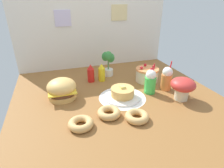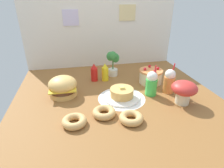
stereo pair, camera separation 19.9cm
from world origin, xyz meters
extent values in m
cube|color=brown|center=(0.00, 0.00, -0.01)|extent=(2.18, 2.12, 0.02)
cube|color=silver|center=(0.00, 1.06, 0.52)|extent=(2.18, 0.03, 1.03)
cube|color=silver|center=(-0.42, 1.04, 0.72)|extent=(0.21, 0.01, 0.21)
cube|color=beige|center=(0.38, 1.04, 0.77)|extent=(0.24, 0.01, 0.22)
cylinder|color=white|center=(0.04, -0.02, 0.00)|extent=(0.50, 0.50, 0.00)
cylinder|color=#DBA859|center=(-0.57, 0.18, 0.03)|extent=(0.30, 0.30, 0.05)
cylinder|color=#59331E|center=(-0.57, 0.18, 0.07)|extent=(0.27, 0.27, 0.04)
cube|color=yellow|center=(-0.57, 0.18, 0.10)|extent=(0.28, 0.28, 0.01)
ellipsoid|color=#E5B260|center=(-0.57, 0.18, 0.13)|extent=(0.30, 0.30, 0.17)
cylinder|color=white|center=(0.04, -0.02, 0.01)|extent=(0.39, 0.39, 0.02)
cylinder|color=#E0AD5B|center=(0.04, -0.01, 0.04)|extent=(0.24, 0.24, 0.03)
cylinder|color=#E0AD5B|center=(0.04, -0.02, 0.07)|extent=(0.24, 0.24, 0.03)
cylinder|color=#E0AD5B|center=(0.04, -0.02, 0.10)|extent=(0.25, 0.25, 0.03)
cube|color=#F7E072|center=(0.04, -0.02, 0.13)|extent=(0.05, 0.05, 0.02)
cylinder|color=beige|center=(0.49, 0.29, 0.07)|extent=(0.27, 0.27, 0.15)
cylinder|color=#EA8C4C|center=(0.49, 0.29, 0.16)|extent=(0.28, 0.28, 0.02)
sphere|color=red|center=(0.57, 0.28, 0.19)|extent=(0.04, 0.04, 0.04)
sphere|color=red|center=(0.50, 0.37, 0.19)|extent=(0.04, 0.04, 0.04)
sphere|color=red|center=(0.41, 0.29, 0.19)|extent=(0.04, 0.04, 0.04)
sphere|color=red|center=(0.50, 0.21, 0.19)|extent=(0.04, 0.04, 0.04)
cylinder|color=red|center=(-0.19, 0.50, 0.09)|extent=(0.09, 0.09, 0.17)
cone|color=red|center=(-0.19, 0.50, 0.20)|extent=(0.07, 0.07, 0.06)
cylinder|color=yellow|center=(-0.05, 0.48, 0.09)|extent=(0.09, 0.09, 0.17)
cone|color=yellow|center=(-0.05, 0.48, 0.20)|extent=(0.07, 0.07, 0.06)
cylinder|color=green|center=(0.37, 0.00, 0.09)|extent=(0.13, 0.13, 0.18)
sphere|color=white|center=(0.37, 0.00, 0.21)|extent=(0.11, 0.11, 0.11)
cylinder|color=red|center=(0.40, 0.00, 0.25)|extent=(0.01, 0.03, 0.18)
cylinder|color=orange|center=(0.59, 0.02, 0.09)|extent=(0.13, 0.13, 0.18)
sphere|color=white|center=(0.59, 0.02, 0.21)|extent=(0.11, 0.11, 0.11)
cylinder|color=red|center=(0.62, 0.02, 0.25)|extent=(0.01, 0.04, 0.18)
torus|color=tan|center=(-0.46, -0.37, 0.03)|extent=(0.21, 0.21, 0.06)
torus|color=pink|center=(-0.46, -0.37, 0.04)|extent=(0.20, 0.20, 0.05)
torus|color=tan|center=(-0.19, -0.29, 0.03)|extent=(0.21, 0.21, 0.06)
torus|color=brown|center=(-0.19, -0.29, 0.04)|extent=(0.20, 0.20, 0.05)
torus|color=tan|center=(0.02, -0.42, 0.03)|extent=(0.21, 0.21, 0.06)
torus|color=#F2E5C6|center=(0.02, -0.42, 0.04)|extent=(0.20, 0.20, 0.05)
cylinder|color=white|center=(0.08, 0.62, 0.05)|extent=(0.13, 0.13, 0.09)
cylinder|color=#4C7238|center=(0.08, 0.62, 0.17)|extent=(0.02, 0.02, 0.16)
ellipsoid|color=#38843D|center=(0.12, 0.63, 0.24)|extent=(0.10, 0.07, 0.13)
ellipsoid|color=#38843D|center=(0.05, 0.65, 0.26)|extent=(0.10, 0.07, 0.13)
ellipsoid|color=#38843D|center=(0.07, 0.58, 0.29)|extent=(0.10, 0.07, 0.13)
cylinder|color=beige|center=(0.62, -0.23, 0.06)|extent=(0.14, 0.14, 0.11)
ellipsoid|color=red|center=(0.62, -0.23, 0.17)|extent=(0.25, 0.25, 0.14)
camera|label=1|loc=(-0.60, -1.63, 0.99)|focal=29.75mm
camera|label=2|loc=(-0.41, -1.68, 0.99)|focal=29.75mm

